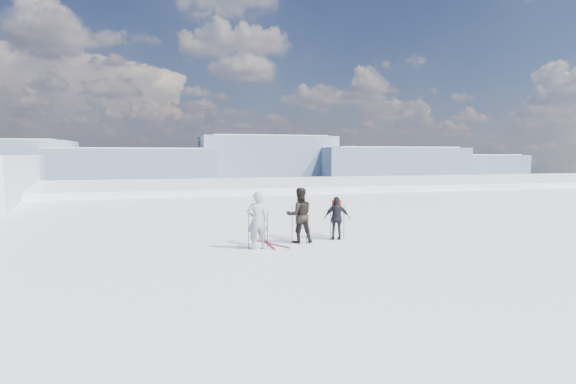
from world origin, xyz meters
name	(u,v)px	position (x,y,z in m)	size (l,w,h in m)	color
lake_basin	(229,257)	(0.00, 30.00, -6.50)	(820.00, 820.00, 71.62)	white
far_mountain_range	(202,164)	(29.60, 454.78, -7.19)	(770.00, 110.00, 53.00)	slate
skier_grey	(257,220)	(-2.61, 2.96, 0.95)	(0.69, 0.45, 1.90)	gray
skier_dark	(300,215)	(-0.97, 3.65, 0.97)	(0.94, 0.74, 1.94)	black
skier_pack	(337,218)	(0.50, 3.81, 0.79)	(0.92, 0.38, 1.58)	black
backpack	(337,190)	(0.57, 4.05, 1.79)	(0.34, 0.19, 0.44)	red
ski_poles	(300,226)	(-1.01, 3.41, 0.63)	(3.70, 0.95, 1.33)	black
skis_loose	(271,244)	(-2.03, 3.55, 0.01)	(0.86, 1.70, 0.03)	black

